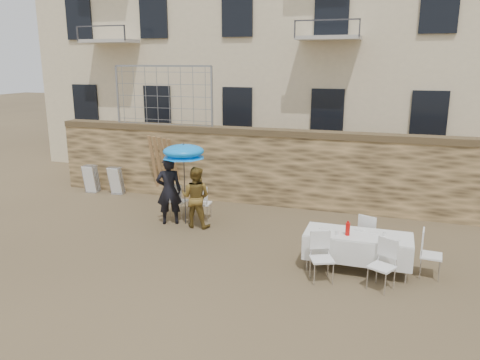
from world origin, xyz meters
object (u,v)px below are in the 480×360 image
(man_suit, at_px, (169,191))
(table_chair_side, at_px, (431,254))
(woman_dress, at_px, (196,197))
(umbrella, at_px, (184,154))
(chair_stack_left, at_px, (94,178))
(chair_stack_right, at_px, (118,180))
(table_chair_back, at_px, (370,235))
(soda_bottle, at_px, (348,229))
(table_chair_front_right, at_px, (382,266))
(couple_chair_right, at_px, (203,202))
(couple_chair_left, at_px, (179,200))
(table_chair_front_left, at_px, (322,258))
(banquet_table, at_px, (358,236))

(man_suit, distance_m, table_chair_side, 6.42)
(woman_dress, relative_size, umbrella, 0.79)
(chair_stack_left, xyz_separation_m, chair_stack_right, (0.90, 0.00, 0.00))
(man_suit, xyz_separation_m, table_chair_back, (5.08, -0.56, -0.41))
(soda_bottle, xyz_separation_m, table_chair_front_right, (0.70, -0.60, -0.43))
(couple_chair_right, height_order, table_chair_front_right, same)
(table_chair_front_right, bearing_deg, table_chair_side, 70.17)
(woman_dress, xyz_separation_m, chair_stack_right, (-3.62, 2.04, -0.33))
(couple_chair_left, bearing_deg, table_chair_front_left, 154.53)
(table_chair_back, bearing_deg, man_suit, 15.61)
(umbrella, xyz_separation_m, table_chair_front_right, (4.98, -2.21, -1.39))
(couple_chair_right, relative_size, table_chair_front_right, 1.00)
(man_suit, distance_m, umbrella, 1.06)
(man_suit, distance_m, table_chair_front_left, 4.79)
(soda_bottle, height_order, chair_stack_right, soda_bottle)
(couple_chair_left, xyz_separation_m, soda_bottle, (4.68, -2.06, 0.43))
(couple_chair_left, height_order, table_chair_front_right, same)
(table_chair_front_left, xyz_separation_m, table_chair_side, (2.00, 0.85, 0.00))
(table_chair_front_left, bearing_deg, chair_stack_left, 129.22)
(table_chair_front_left, relative_size, chair_stack_left, 1.04)
(chair_stack_left, bearing_deg, couple_chair_right, -18.46)
(umbrella, bearing_deg, chair_stack_right, 149.27)
(table_chair_front_left, bearing_deg, table_chair_side, -0.49)
(woman_dress, relative_size, chair_stack_left, 1.71)
(umbrella, relative_size, table_chair_front_left, 2.06)
(table_chair_front_right, bearing_deg, chair_stack_right, -179.88)
(woman_dress, xyz_separation_m, couple_chair_right, (-0.05, 0.55, -0.31))
(banquet_table, distance_m, table_chair_side, 1.43)
(banquet_table, xyz_separation_m, table_chair_side, (1.40, 0.10, -0.25))
(banquet_table, distance_m, chair_stack_right, 8.47)
(soda_bottle, distance_m, table_chair_side, 1.67)
(man_suit, relative_size, couple_chair_left, 1.85)
(table_chair_back, bearing_deg, banquet_table, 97.82)
(umbrella, relative_size, couple_chair_left, 2.06)
(woman_dress, relative_size, chair_stack_right, 1.71)
(table_chair_front_left, distance_m, chair_stack_left, 9.05)
(umbrella, distance_m, table_chair_back, 4.93)
(couple_chair_left, xyz_separation_m, table_chair_back, (5.08, -1.11, 0.00))
(woman_dress, distance_m, soda_bottle, 4.21)
(umbrella, height_order, couple_chair_left, umbrella)
(man_suit, height_order, couple_chair_right, man_suit)
(man_suit, relative_size, banquet_table, 0.85)
(man_suit, bearing_deg, soda_bottle, 137.22)
(couple_chair_right, bearing_deg, umbrella, 51.15)
(table_chair_front_right, bearing_deg, table_chair_back, 127.76)
(man_suit, distance_m, chair_stack_left, 4.30)
(umbrella, bearing_deg, banquet_table, -17.99)
(table_chair_front_left, bearing_deg, chair_stack_right, 126.36)
(man_suit, height_order, chair_stack_right, man_suit)
(couple_chair_left, height_order, table_chair_front_left, same)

